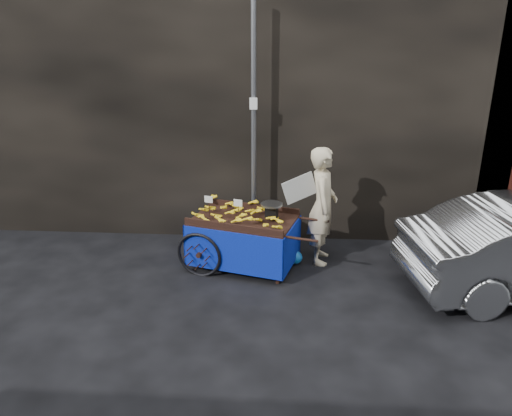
{
  "coord_description": "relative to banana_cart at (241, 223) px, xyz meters",
  "views": [
    {
      "loc": [
        0.84,
        -6.48,
        3.62
      ],
      "look_at": [
        0.39,
        0.5,
        0.96
      ],
      "focal_mm": 35.0,
      "sensor_mm": 36.0,
      "label": 1
    }
  ],
  "objects": [
    {
      "name": "building_wall",
      "position": [
        0.24,
        2.09,
        1.79
      ],
      "size": [
        13.5,
        2.0,
        5.0
      ],
      "color": "black",
      "rests_on": "ground"
    },
    {
      "name": "street_pole",
      "position": [
        0.15,
        0.79,
        1.3
      ],
      "size": [
        0.12,
        0.1,
        4.0
      ],
      "color": "slate",
      "rests_on": "ground"
    },
    {
      "name": "plastic_bag",
      "position": [
        0.84,
        0.08,
        -0.6
      ],
      "size": [
        0.25,
        0.2,
        0.23
      ],
      "primitive_type": "ellipsoid",
      "color": "blue",
      "rests_on": "ground"
    },
    {
      "name": "ground",
      "position": [
        -0.15,
        -0.51,
        -0.71
      ],
      "size": [
        80.0,
        80.0,
        0.0
      ],
      "primitive_type": "plane",
      "color": "black",
      "rests_on": "ground"
    },
    {
      "name": "vendor",
      "position": [
        1.25,
        0.25,
        0.22
      ],
      "size": [
        0.89,
        0.71,
        1.85
      ],
      "rotation": [
        0.0,
        0.0,
        1.5
      ],
      "color": "beige",
      "rests_on": "ground"
    },
    {
      "name": "banana_cart",
      "position": [
        0.0,
        0.0,
        0.0
      ],
      "size": [
        2.28,
        1.46,
        1.15
      ],
      "rotation": [
        0.0,
        0.0,
        -0.27
      ],
      "color": "black",
      "rests_on": "ground"
    }
  ]
}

